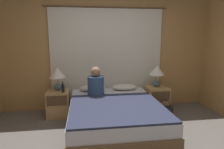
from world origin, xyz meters
TOP-DOWN VIEW (x-y plane):
  - wall_back at (0.00, 1.90)m, footprint 4.80×0.06m
  - curtain_panel at (0.00, 1.84)m, footprint 2.68×0.02m
  - bed at (0.00, 0.75)m, footprint 1.59×2.07m
  - nightstand_left at (-1.06, 1.46)m, footprint 0.44×0.47m
  - nightstand_right at (1.06, 1.46)m, footprint 0.44×0.47m
  - lamp_left at (-1.06, 1.52)m, footprint 0.33×0.33m
  - lamp_right at (1.06, 1.52)m, footprint 0.33×0.33m
  - pillow_left at (-0.35, 1.58)m, footprint 0.55×0.32m
  - pillow_right at (0.35, 1.58)m, footprint 0.55×0.32m
  - blanket_on_bed at (0.00, 0.47)m, footprint 1.53×1.46m
  - person_left_in_bed at (-0.30, 1.24)m, footprint 0.32×0.32m
  - beer_bottle_on_left_stand at (-0.94, 1.33)m, footprint 0.06×0.06m
  - handbag_on_floor at (1.08, 1.07)m, footprint 0.32×0.15m

SIDE VIEW (x-z plane):
  - handbag_on_floor at x=1.08m, z-range -0.07..0.31m
  - bed at x=0.00m, z-range 0.00..0.48m
  - nightstand_left at x=-1.06m, z-range 0.00..0.55m
  - nightstand_right at x=1.06m, z-range 0.00..0.55m
  - blanket_on_bed at x=0.00m, z-range 0.48..0.51m
  - pillow_left at x=-0.35m, z-range 0.48..0.60m
  - pillow_right at x=0.35m, z-range 0.48..0.60m
  - beer_bottle_on_left_stand at x=-0.94m, z-range 0.52..0.74m
  - person_left_in_bed at x=-0.30m, z-range 0.43..1.01m
  - lamp_left at x=-1.06m, z-range 0.63..1.10m
  - lamp_right at x=1.06m, z-range 0.63..1.10m
  - curtain_panel at x=0.00m, z-range 0.00..2.26m
  - wall_back at x=0.00m, z-range 0.00..2.50m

